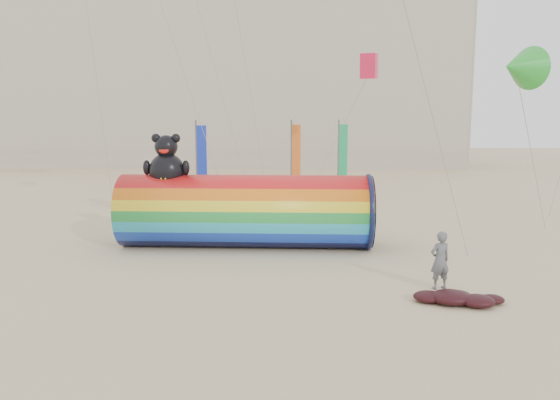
{
  "coord_description": "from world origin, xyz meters",
  "views": [
    {
      "loc": [
        1.44,
        -17.93,
        5.36
      ],
      "look_at": [
        0.5,
        1.5,
        2.4
      ],
      "focal_mm": 35.0,
      "sensor_mm": 36.0,
      "label": 1
    }
  ],
  "objects_px": {
    "hotel_building": "(191,74)",
    "fabric_bundle": "(458,298)",
    "kite_handler": "(440,260)",
    "windsock_assembly": "(245,209)"
  },
  "relations": [
    {
      "from": "windsock_assembly",
      "to": "kite_handler",
      "type": "distance_m",
      "value": 8.64
    },
    {
      "from": "windsock_assembly",
      "to": "fabric_bundle",
      "type": "bearing_deg",
      "value": -44.38
    },
    {
      "from": "hotel_building",
      "to": "kite_handler",
      "type": "relative_size",
      "value": 32.68
    },
    {
      "from": "hotel_building",
      "to": "kite_handler",
      "type": "bearing_deg",
      "value": -69.45
    },
    {
      "from": "hotel_building",
      "to": "kite_handler",
      "type": "distance_m",
      "value": 51.14
    },
    {
      "from": "kite_handler",
      "to": "fabric_bundle",
      "type": "bearing_deg",
      "value": 77.96
    },
    {
      "from": "kite_handler",
      "to": "hotel_building",
      "type": "bearing_deg",
      "value": -90.16
    },
    {
      "from": "hotel_building",
      "to": "fabric_bundle",
      "type": "xyz_separation_m",
      "value": [
        17.85,
        -48.45,
        -10.14
      ]
    },
    {
      "from": "hotel_building",
      "to": "windsock_assembly",
      "type": "relative_size",
      "value": 5.84
    },
    {
      "from": "kite_handler",
      "to": "fabric_bundle",
      "type": "height_order",
      "value": "kite_handler"
    }
  ]
}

